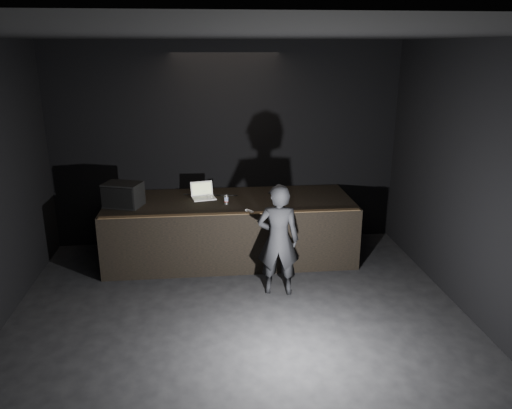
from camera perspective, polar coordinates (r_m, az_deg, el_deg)
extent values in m
plane|color=black|center=(6.10, -1.42, -16.21)|extent=(7.00, 7.00, 0.00)
cube|color=black|center=(8.72, -3.38, 6.73)|extent=(6.00, 0.10, 3.50)
cube|color=black|center=(6.30, 26.79, 0.55)|extent=(0.10, 7.00, 3.50)
cube|color=black|center=(5.07, -1.73, 18.80)|extent=(6.00, 7.00, 0.04)
cube|color=black|center=(8.31, -2.97, -2.77)|extent=(4.00, 1.50, 1.00)
cube|color=brown|center=(7.47, -2.73, -1.03)|extent=(3.92, 0.10, 0.01)
cube|color=black|center=(8.05, -14.94, 1.11)|extent=(0.66, 0.55, 0.37)
cube|color=black|center=(7.88, -15.62, 0.69)|extent=(0.50, 0.19, 0.31)
cylinder|color=black|center=(8.42, -5.23, 1.10)|extent=(0.90, 0.19, 0.02)
cube|color=silver|center=(8.24, -5.97, 0.70)|extent=(0.41, 0.32, 0.02)
cube|color=silver|center=(8.23, -5.97, 0.78)|extent=(0.33, 0.21, 0.00)
cube|color=silver|center=(8.36, -6.24, 1.84)|extent=(0.37, 0.15, 0.24)
cube|color=yellow|center=(8.35, -6.22, 1.82)|extent=(0.33, 0.12, 0.19)
cylinder|color=silver|center=(7.92, -3.43, 0.60)|extent=(0.06, 0.06, 0.16)
cylinder|color=navy|center=(7.92, -3.43, 0.63)|extent=(0.07, 0.07, 0.07)
cylinder|color=maroon|center=(7.93, -3.43, 0.36)|extent=(0.07, 0.07, 0.01)
cylinder|color=white|center=(8.14, -5.37, 0.84)|extent=(0.08, 0.08, 0.11)
cube|color=white|center=(7.54, -0.75, -0.76)|extent=(0.12, 0.15, 0.03)
imported|color=black|center=(7.00, 2.55, -4.06)|extent=(0.64, 0.48, 1.62)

